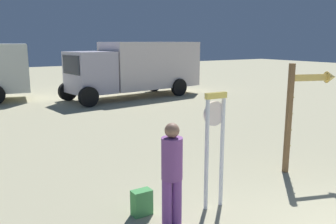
# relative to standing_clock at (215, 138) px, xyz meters

# --- Properties ---
(standing_clock) EXTENTS (0.42, 0.11, 2.02)m
(standing_clock) POSITION_rel_standing_clock_xyz_m (0.00, 0.00, 0.00)
(standing_clock) COLOR white
(standing_clock) RESTS_ON ground_plane
(arrow_sign) EXTENTS (1.11, 0.53, 2.39)m
(arrow_sign) POSITION_rel_standing_clock_xyz_m (2.77, 0.33, 0.37)
(arrow_sign) COLOR brown
(arrow_sign) RESTS_ON ground_plane
(person_near_clock) EXTENTS (0.32, 0.32, 1.67)m
(person_near_clock) POSITION_rel_standing_clock_xyz_m (-1.00, -0.23, -0.31)
(person_near_clock) COLOR #794396
(person_near_clock) RESTS_ON ground_plane
(backpack) EXTENTS (0.33, 0.24, 0.43)m
(backpack) POSITION_rel_standing_clock_xyz_m (-1.20, 0.40, -1.03)
(backpack) COLOR #42964B
(backpack) RESTS_ON ground_plane
(box_truck_near) EXTENTS (7.48, 3.24, 2.82)m
(box_truck_near) POSITION_rel_standing_clock_xyz_m (4.68, 11.91, 0.32)
(box_truck_near) COLOR silver
(box_truck_near) RESTS_ON ground_plane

